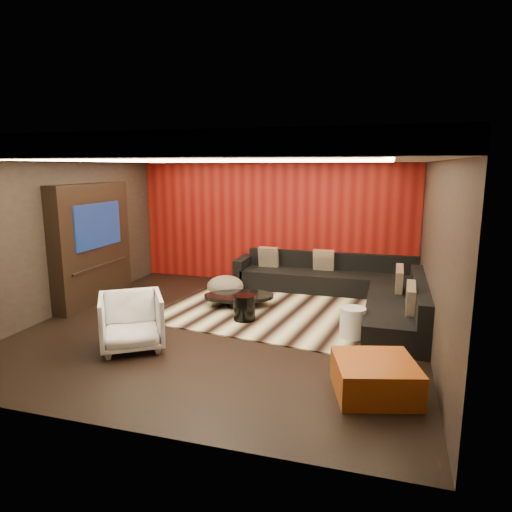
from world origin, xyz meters
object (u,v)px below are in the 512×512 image
(armchair, at_px, (131,321))
(drum_stool, at_px, (244,308))
(coffee_table, at_px, (239,300))
(orange_ottoman, at_px, (375,377))
(sectional_sofa, at_px, (349,289))
(white_side_table, at_px, (353,323))

(armchair, bearing_deg, drum_stool, 19.24)
(coffee_table, height_order, orange_ottoman, orange_ottoman)
(coffee_table, relative_size, drum_stool, 2.98)
(drum_stool, distance_m, armchair, 1.92)
(coffee_table, xyz_separation_m, armchair, (-0.83, -2.23, 0.26))
(coffee_table, xyz_separation_m, drum_stool, (0.33, -0.71, 0.11))
(drum_stool, xyz_separation_m, sectional_sofa, (1.56, 1.52, 0.03))
(coffee_table, relative_size, orange_ottoman, 1.44)
(sectional_sofa, bearing_deg, white_side_table, -83.33)
(coffee_table, relative_size, sectional_sofa, 0.34)
(white_side_table, height_order, sectional_sofa, sectional_sofa)
(coffee_table, bearing_deg, orange_ottoman, -46.47)
(white_side_table, xyz_separation_m, armchair, (-2.92, -1.25, 0.16))
(coffee_table, relative_size, white_side_table, 2.70)
(orange_ottoman, relative_size, sectional_sofa, 0.24)
(coffee_table, height_order, white_side_table, white_side_table)
(white_side_table, bearing_deg, orange_ottoman, -76.91)
(drum_stool, xyz_separation_m, orange_ottoman, (2.15, -1.90, -0.04))
(white_side_table, bearing_deg, drum_stool, 171.30)
(armchair, bearing_deg, white_side_table, -10.34)
(drum_stool, relative_size, armchair, 0.49)
(coffee_table, bearing_deg, armchair, -110.37)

